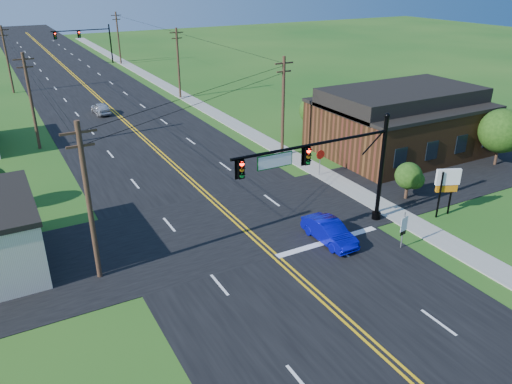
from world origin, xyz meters
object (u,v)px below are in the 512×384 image
signal_mast_main (327,166)px  stop_sign (320,157)px  blue_car (329,232)px  route_sign (404,227)px  signal_mast_far (85,39)px

signal_mast_main → stop_sign: signal_mast_main is taller
blue_car → route_sign: 4.48m
stop_sign → route_sign: bearing=-100.6°
signal_mast_main → signal_mast_far: same height
signal_mast_main → route_sign: bearing=-50.0°
route_sign → stop_sign: size_ratio=1.09×
stop_sign → blue_car: bearing=-121.4°
blue_car → signal_mast_main: bearing=73.7°
blue_car → stop_sign: 11.10m
signal_mast_main → signal_mast_far: (0.10, 72.00, -0.20)m
blue_car → stop_sign: bearing=57.1°
blue_car → route_sign: size_ratio=1.73×
blue_car → route_sign: route_sign is taller
signal_mast_far → stop_sign: 63.96m
signal_mast_main → route_sign: (3.16, -3.77, -3.31)m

